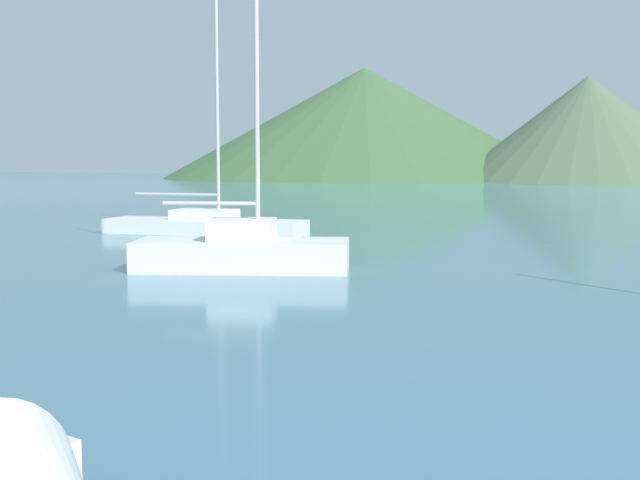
% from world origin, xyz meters
% --- Properties ---
extents(sailboat_inner, '(5.55, 3.61, 10.41)m').
position_xyz_m(sailboat_inner, '(-4.29, 17.26, 0.54)').
color(sailboat_inner, white).
rests_on(sailboat_inner, ground_plane).
extents(sailboat_outer, '(7.63, 2.90, 9.20)m').
position_xyz_m(sailboat_outer, '(-10.28, 24.97, 0.39)').
color(sailboat_outer, white).
rests_on(sailboat_outer, ground_plane).
extents(hill_west, '(55.78, 55.78, 15.26)m').
position_xyz_m(hill_west, '(-35.32, 105.81, 7.63)').
color(hill_west, '#3D6038').
rests_on(hill_west, ground_plane).
extents(hill_central, '(32.08, 32.08, 12.44)m').
position_xyz_m(hill_central, '(-5.06, 100.88, 6.22)').
color(hill_central, '#4C6647').
rests_on(hill_central, ground_plane).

